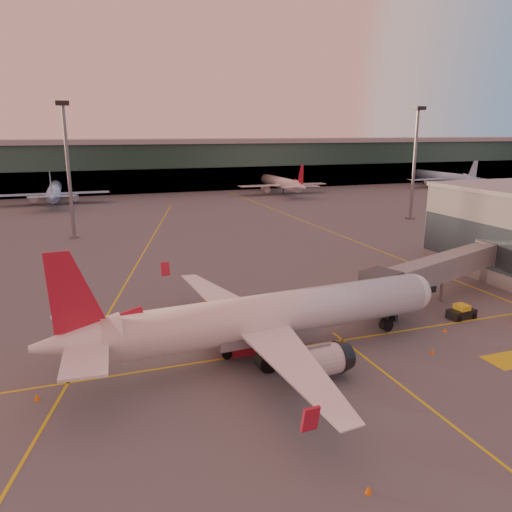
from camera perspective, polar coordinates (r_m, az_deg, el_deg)
name	(u,v)px	position (r m, az deg, el deg)	size (l,w,h in m)	color
ground	(320,370)	(44.93, 7.38, -12.82)	(600.00, 600.00, 0.00)	#4C4F54
taxi_markings	(157,258)	(83.28, -11.25, -0.24)	(100.12, 173.00, 0.01)	yellow
terminal	(133,165)	(178.64, -13.85, 10.02)	(400.00, 20.00, 17.60)	#19382D
mast_west_near	(68,160)	(101.65, -20.74, 10.17)	(2.40, 2.40, 25.60)	slate
mast_east_near	(415,155)	(122.31, 17.72, 10.93)	(2.40, 2.40, 25.60)	slate
distant_aircraft_row	(179,198)	(157.61, -8.78, 6.56)	(350.00, 34.00, 13.00)	#92C8F5
main_airplane	(264,318)	(45.54, 0.93, -7.12)	(38.52, 34.72, 11.62)	white
jet_bridge	(449,267)	(65.72, 21.15, -1.18)	(27.47, 12.59, 5.79)	slate
catering_truck	(241,325)	(47.07, -1.75, -7.83)	(6.24, 3.12, 4.71)	red
pushback_tug	(462,313)	(60.26, 22.43, -6.00)	(3.24, 1.96, 1.59)	black
cone_nose	(445,330)	(55.81, 20.80, -7.89)	(0.39, 0.39, 0.49)	orange
cone_tail	(37,397)	(43.54, -23.75, -14.51)	(0.45, 0.45, 0.57)	orange
cone_wing_right	(369,490)	(32.30, 12.74, -24.59)	(0.40, 0.40, 0.51)	orange
cone_wing_left	(206,299)	(61.67, -5.75, -4.88)	(0.44, 0.44, 0.56)	orange
cone_fwd	(432,351)	(50.27, 19.50, -10.23)	(0.39, 0.39, 0.50)	orange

